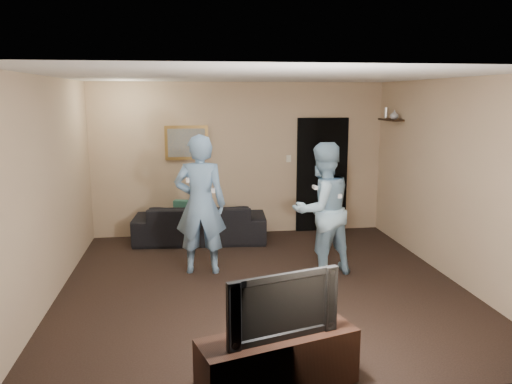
{
  "coord_description": "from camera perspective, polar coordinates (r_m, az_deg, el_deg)",
  "views": [
    {
      "loc": [
        -0.91,
        -5.96,
        2.37
      ],
      "look_at": [
        -0.03,
        0.3,
        1.15
      ],
      "focal_mm": 35.0,
      "sensor_mm": 36.0,
      "label": 1
    }
  ],
  "objects": [
    {
      "name": "wall_left",
      "position": [
        6.26,
        -22.57,
        0.23
      ],
      "size": [
        0.04,
        5.0,
        2.6
      ],
      "primitive_type": "cube",
      "color": "tan",
      "rests_on": "ground"
    },
    {
      "name": "painting_frame",
      "position": [
        8.47,
        -7.94,
        5.61
      ],
      "size": [
        0.72,
        0.05,
        0.57
      ],
      "primitive_type": "cube",
      "color": "olive",
      "rests_on": "wall_back"
    },
    {
      "name": "tv_console",
      "position": [
        4.29,
        2.53,
        -18.76
      ],
      "size": [
        1.38,
        0.77,
        0.47
      ],
      "primitive_type": "cube",
      "rotation": [
        0.0,
        0.0,
        0.29
      ],
      "color": "black",
      "rests_on": "ground"
    },
    {
      "name": "ceiling",
      "position": [
        6.04,
        0.7,
        13.1
      ],
      "size": [
        5.0,
        5.0,
        0.04
      ],
      "primitive_type": "cube",
      "color": "silver",
      "rests_on": "wall_back"
    },
    {
      "name": "wii_player_left",
      "position": [
        6.71,
        -6.37,
        -1.44
      ],
      "size": [
        0.73,
        0.55,
        1.88
      ],
      "color": "#6F97C0",
      "rests_on": "ground"
    },
    {
      "name": "shelf_vase",
      "position": [
        8.33,
        15.53,
        8.52
      ],
      "size": [
        0.17,
        0.17,
        0.14
      ],
      "primitive_type": "imported",
      "rotation": [
        0.0,
        0.0,
        0.24
      ],
      "color": "#BCBCC1",
      "rests_on": "wall_shelf"
    },
    {
      "name": "shelf_figurine",
      "position": [
        8.63,
        14.66,
        8.75
      ],
      "size": [
        0.06,
        0.06,
        0.18
      ],
      "primitive_type": "cylinder",
      "color": "silver",
      "rests_on": "wall_shelf"
    },
    {
      "name": "television",
      "position": [
        4.06,
        2.59,
        -12.52
      ],
      "size": [
        0.95,
        0.39,
        0.55
      ],
      "primitive_type": "imported",
      "rotation": [
        0.0,
        0.0,
        0.29
      ],
      "color": "black",
      "rests_on": "tv_console"
    },
    {
      "name": "ground",
      "position": [
        6.48,
        0.65,
        -10.53
      ],
      "size": [
        5.0,
        5.0,
        0.0
      ],
      "primitive_type": "plane",
      "color": "black",
      "rests_on": "ground"
    },
    {
      "name": "doorway",
      "position": [
        8.86,
        7.54,
        1.94
      ],
      "size": [
        0.9,
        0.06,
        2.0
      ],
      "primitive_type": "cube",
      "color": "black",
      "rests_on": "ground"
    },
    {
      "name": "light_switch",
      "position": [
        8.69,
        3.75,
        3.83
      ],
      "size": [
        0.08,
        0.02,
        0.12
      ],
      "primitive_type": "cube",
      "color": "silver",
      "rests_on": "wall_back"
    },
    {
      "name": "throw_pillow",
      "position": [
        8.25,
        -7.87,
        -2.42
      ],
      "size": [
        0.45,
        0.25,
        0.43
      ],
      "primitive_type": "cube",
      "rotation": [
        0.0,
        0.0,
        -0.28
      ],
      "color": "#1B5145",
      "rests_on": "sofa"
    },
    {
      "name": "wii_player_right",
      "position": [
        6.65,
        7.53,
        -2.01
      ],
      "size": [
        1.05,
        0.94,
        1.78
      ],
      "color": "#93BCD6",
      "rests_on": "ground"
    },
    {
      "name": "painting_canvas",
      "position": [
        8.45,
        -7.94,
        5.59
      ],
      "size": [
        0.62,
        0.01,
        0.47
      ],
      "primitive_type": "cube",
      "color": "slate",
      "rests_on": "painting_frame"
    },
    {
      "name": "wall_shelf",
      "position": [
        8.45,
        15.16,
        7.97
      ],
      "size": [
        0.2,
        0.6,
        0.03
      ],
      "primitive_type": "cube",
      "color": "black",
      "rests_on": "wall_right"
    },
    {
      "name": "wall_right",
      "position": [
        6.95,
        21.49,
        1.3
      ],
      "size": [
        0.04,
        5.0,
        2.6
      ],
      "primitive_type": "cube",
      "color": "tan",
      "rests_on": "ground"
    },
    {
      "name": "sofa",
      "position": [
        8.29,
        -6.39,
        -3.51
      ],
      "size": [
        2.2,
        0.99,
        0.62
      ],
      "primitive_type": "imported",
      "rotation": [
        0.0,
        0.0,
        3.07
      ],
      "color": "black",
      "rests_on": "ground"
    },
    {
      "name": "wall_back",
      "position": [
        8.58,
        -1.86,
        3.76
      ],
      "size": [
        5.0,
        0.04,
        2.6
      ],
      "primitive_type": "cube",
      "color": "tan",
      "rests_on": "ground"
    },
    {
      "name": "wall_front",
      "position": [
        3.74,
        6.51,
        -5.82
      ],
      "size": [
        5.0,
        0.04,
        2.6
      ],
      "primitive_type": "cube",
      "color": "tan",
      "rests_on": "ground"
    }
  ]
}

